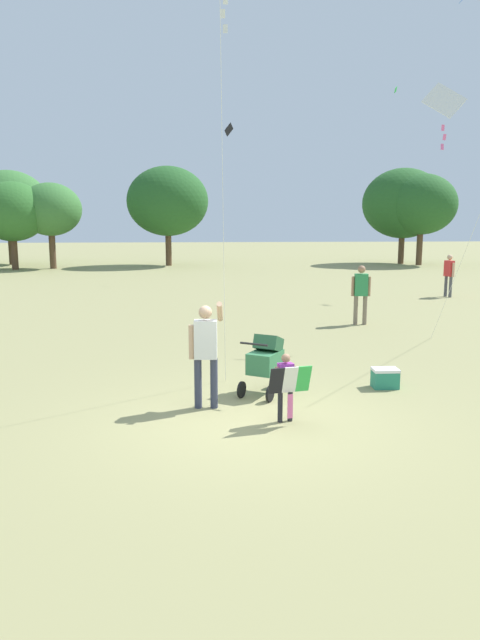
{
  "coord_description": "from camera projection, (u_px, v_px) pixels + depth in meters",
  "views": [
    {
      "loc": [
        -0.73,
        -8.58,
        3.02
      ],
      "look_at": [
        -0.08,
        1.31,
        1.3
      ],
      "focal_mm": 33.99,
      "sensor_mm": 36.0,
      "label": 1
    }
  ],
  "objects": [
    {
      "name": "person_red_shirt",
      "position": [
        361.0,
        290.0,
        16.77
      ],
      "size": [
        0.53,
        0.26,
        1.65
      ],
      "color": "#7F705B",
      "rests_on": "ground"
    },
    {
      "name": "treeline_distant",
      "position": [
        127.0,
        206.0,
        36.2
      ],
      "size": [
        35.92,
        7.97,
        5.89
      ],
      "color": "brown",
      "rests_on": "ground"
    },
    {
      "name": "cooler_box",
      "position": [
        385.0,
        378.0,
        10.71
      ],
      "size": [
        0.45,
        0.33,
        0.35
      ],
      "color": "#288466",
      "rests_on": "ground"
    },
    {
      "name": "child_with_butterfly_kite",
      "position": [
        286.0,
        382.0,
        8.85
      ],
      "size": [
        0.64,
        0.41,
        1.03
      ],
      "color": "#232328",
      "rests_on": "ground"
    },
    {
      "name": "distant_kites_cluster",
      "position": [
        293.0,
        16.0,
        29.49
      ],
      "size": [
        32.42,
        12.09,
        11.39
      ],
      "color": "#F4A319"
    },
    {
      "name": "person_sitting_far",
      "position": [
        449.0,
        272.0,
        22.46
      ],
      "size": [
        0.32,
        0.48,
        1.58
      ],
      "color": "#4C4C51",
      "rests_on": "ground"
    },
    {
      "name": "stroller",
      "position": [
        266.0,
        359.0,
        10.29
      ],
      "size": [
        0.85,
        1.08,
        1.03
      ],
      "color": "black",
      "rests_on": "ground"
    },
    {
      "name": "person_adult_flyer",
      "position": [
        206.0,
        347.0,
        9.46
      ],
      "size": [
        0.55,
        0.5,
        1.72
      ],
      "color": "#33384C",
      "rests_on": "ground"
    },
    {
      "name": "ground_plane",
      "position": [
        251.0,
        421.0,
        9.0
      ],
      "size": [
        120.0,
        120.0,
        0.0
      ],
      "primitive_type": "plane",
      "color": "#938E5B"
    },
    {
      "name": "kite_orange_delta",
      "position": [
        446.0,
        109.0,
        14.04
      ],
      "size": [
        1.01,
        3.56,
        6.11
      ],
      "color": "white",
      "rests_on": "ground"
    }
  ]
}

